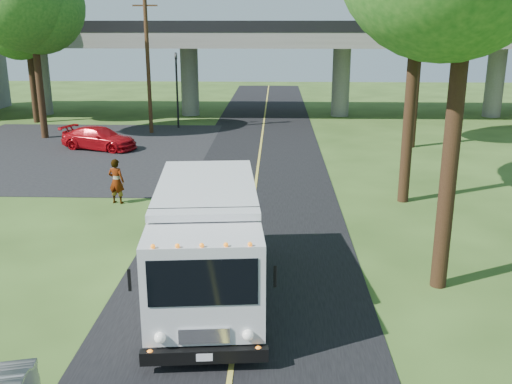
{
  "coord_description": "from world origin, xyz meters",
  "views": [
    {
      "loc": [
        0.9,
        -13.79,
        7.06
      ],
      "look_at": [
        0.25,
        4.7,
        1.6
      ],
      "focal_mm": 40.0,
      "sensor_mm": 36.0,
      "label": 1
    }
  ],
  "objects_px": {
    "tree_left_far": "(28,18)",
    "red_sedan": "(99,138)",
    "traffic_signal": "(177,82)",
    "step_van": "(207,241)",
    "pedestrian": "(116,181)",
    "utility_pole": "(148,63)",
    "tree_right_far": "(427,1)",
    "tree_left_lot": "(34,10)"
  },
  "relations": [
    {
      "from": "tree_right_far",
      "to": "tree_left_lot",
      "type": "relative_size",
      "value": 1.05
    },
    {
      "from": "tree_left_far",
      "to": "red_sedan",
      "type": "xyz_separation_m",
      "value": [
        7.36,
        -9.13,
        -6.79
      ]
    },
    {
      "from": "utility_pole",
      "to": "tree_left_lot",
      "type": "height_order",
      "value": "tree_left_lot"
    },
    {
      "from": "traffic_signal",
      "to": "tree_left_lot",
      "type": "xyz_separation_m",
      "value": [
        -7.79,
        -4.16,
        4.7
      ]
    },
    {
      "from": "utility_pole",
      "to": "pedestrian",
      "type": "relative_size",
      "value": 4.84
    },
    {
      "from": "traffic_signal",
      "to": "tree_left_far",
      "type": "xyz_separation_m",
      "value": [
        -10.79,
        1.84,
        4.25
      ]
    },
    {
      "from": "step_van",
      "to": "pedestrian",
      "type": "bearing_deg",
      "value": 114.12
    },
    {
      "from": "traffic_signal",
      "to": "pedestrian",
      "type": "distance_m",
      "value": 17.83
    },
    {
      "from": "tree_left_far",
      "to": "pedestrian",
      "type": "xyz_separation_m",
      "value": [
        11.24,
        -19.52,
        -6.52
      ]
    },
    {
      "from": "utility_pole",
      "to": "step_van",
      "type": "height_order",
      "value": "utility_pole"
    },
    {
      "from": "tree_right_far",
      "to": "red_sedan",
      "type": "distance_m",
      "value": 20.18
    },
    {
      "from": "utility_pole",
      "to": "pedestrian",
      "type": "height_order",
      "value": "utility_pole"
    },
    {
      "from": "tree_left_far",
      "to": "pedestrian",
      "type": "distance_m",
      "value": 23.45
    },
    {
      "from": "step_van",
      "to": "red_sedan",
      "type": "xyz_separation_m",
      "value": [
        -8.56,
        18.64,
        -0.97
      ]
    },
    {
      "from": "traffic_signal",
      "to": "tree_right_far",
      "type": "relative_size",
      "value": 0.47
    },
    {
      "from": "step_van",
      "to": "red_sedan",
      "type": "relative_size",
      "value": 1.62
    },
    {
      "from": "utility_pole",
      "to": "tree_left_lot",
      "type": "bearing_deg",
      "value": -161.03
    },
    {
      "from": "traffic_signal",
      "to": "step_van",
      "type": "relative_size",
      "value": 0.71
    },
    {
      "from": "step_van",
      "to": "tree_left_far",
      "type": "bearing_deg",
      "value": 114.34
    },
    {
      "from": "red_sedan",
      "to": "utility_pole",
      "type": "bearing_deg",
      "value": -1.98
    },
    {
      "from": "tree_left_lot",
      "to": "tree_left_far",
      "type": "relative_size",
      "value": 1.06
    },
    {
      "from": "step_van",
      "to": "pedestrian",
      "type": "relative_size",
      "value": 3.96
    },
    {
      "from": "utility_pole",
      "to": "tree_right_far",
      "type": "height_order",
      "value": "tree_right_far"
    },
    {
      "from": "traffic_signal",
      "to": "utility_pole",
      "type": "xyz_separation_m",
      "value": [
        -1.5,
        -2.0,
        1.4
      ]
    },
    {
      "from": "tree_right_far",
      "to": "tree_left_lot",
      "type": "height_order",
      "value": "tree_right_far"
    },
    {
      "from": "traffic_signal",
      "to": "tree_left_far",
      "type": "bearing_deg",
      "value": 170.35
    },
    {
      "from": "utility_pole",
      "to": "tree_left_lot",
      "type": "xyz_separation_m",
      "value": [
        -6.29,
        -2.16,
        3.31
      ]
    },
    {
      "from": "step_van",
      "to": "tree_left_lot",
      "type": "bearing_deg",
      "value": 115.21
    },
    {
      "from": "red_sedan",
      "to": "tree_right_far",
      "type": "bearing_deg",
      "value": -68.47
    },
    {
      "from": "traffic_signal",
      "to": "utility_pole",
      "type": "bearing_deg",
      "value": -126.87
    },
    {
      "from": "tree_left_far",
      "to": "pedestrian",
      "type": "bearing_deg",
      "value": -60.08
    },
    {
      "from": "tree_right_far",
      "to": "step_van",
      "type": "height_order",
      "value": "tree_right_far"
    },
    {
      "from": "tree_right_far",
      "to": "step_van",
      "type": "xyz_separation_m",
      "value": [
        -10.08,
        -19.77,
        -6.67
      ]
    },
    {
      "from": "tree_left_lot",
      "to": "step_van",
      "type": "height_order",
      "value": "tree_left_lot"
    },
    {
      "from": "tree_right_far",
      "to": "tree_left_lot",
      "type": "bearing_deg",
      "value": 175.03
    },
    {
      "from": "tree_left_lot",
      "to": "utility_pole",
      "type": "bearing_deg",
      "value": 18.97
    },
    {
      "from": "tree_left_far",
      "to": "red_sedan",
      "type": "relative_size",
      "value": 2.18
    },
    {
      "from": "utility_pole",
      "to": "tree_right_far",
      "type": "xyz_separation_m",
      "value": [
        16.71,
        -4.16,
        3.71
      ]
    },
    {
      "from": "pedestrian",
      "to": "tree_left_lot",
      "type": "bearing_deg",
      "value": -44.41
    },
    {
      "from": "tree_right_far",
      "to": "tree_left_lot",
      "type": "xyz_separation_m",
      "value": [
        -23.0,
        2.0,
        -0.4
      ]
    },
    {
      "from": "traffic_signal",
      "to": "step_van",
      "type": "distance_m",
      "value": 26.48
    },
    {
      "from": "traffic_signal",
      "to": "utility_pole",
      "type": "height_order",
      "value": "utility_pole"
    }
  ]
}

